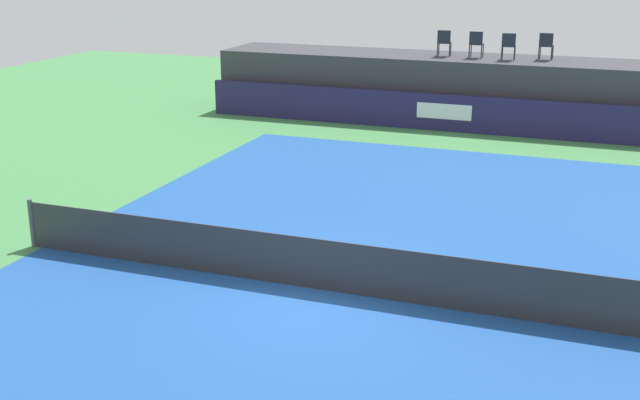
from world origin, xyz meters
TOP-DOWN VIEW (x-y plane):
  - ground_plane at (0.00, 3.00)m, footprint 48.00×48.00m
  - court_inner at (0.00, 0.00)m, footprint 12.00×22.00m
  - sponsor_wall at (-0.00, 13.50)m, footprint 18.00×0.22m
  - spectator_platform at (0.00, 15.30)m, footprint 18.00×2.80m
  - spectator_chair_far_left at (-1.14, 15.13)m, footprint 0.48×0.48m
  - spectator_chair_left at (-0.06, 15.11)m, footprint 0.45×0.45m
  - spectator_chair_center at (1.04, 14.93)m, footprint 0.48×0.48m
  - spectator_chair_right at (2.18, 15.42)m, footprint 0.44×0.44m
  - tennis_net at (0.00, 0.00)m, footprint 12.40×0.02m
  - net_post_near at (-6.20, 0.00)m, footprint 0.10×0.10m

SIDE VIEW (x-z plane):
  - ground_plane at x=0.00m, z-range 0.00..0.00m
  - court_inner at x=0.00m, z-range 0.00..0.00m
  - tennis_net at x=0.00m, z-range 0.00..0.95m
  - net_post_near at x=-6.20m, z-range 0.00..1.00m
  - sponsor_wall at x=0.00m, z-range 0.00..1.20m
  - spectator_platform at x=0.00m, z-range 0.00..2.20m
  - spectator_chair_far_left at x=-1.14m, z-range 2.25..3.14m
  - spectator_chair_left at x=-0.06m, z-range 2.25..3.14m
  - spectator_chair_center at x=1.04m, z-range 2.25..3.14m
  - spectator_chair_right at x=2.18m, z-range 2.25..3.14m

